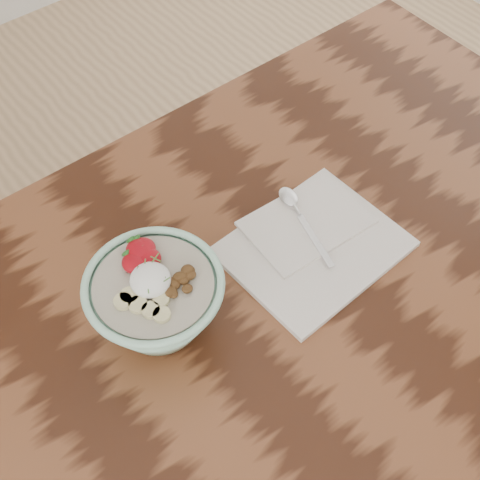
# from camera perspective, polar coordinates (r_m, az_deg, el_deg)

# --- Properties ---
(table) EXTENTS (1.60, 0.90, 0.75)m
(table) POSITION_cam_1_polar(r_m,az_deg,el_deg) (1.05, -1.08, -11.30)
(table) COLOR #34180D
(table) RESTS_ON ground
(breakfast_bowl) EXTENTS (0.19, 0.19, 0.13)m
(breakfast_bowl) POSITION_cam_1_polar(r_m,az_deg,el_deg) (0.93, -7.20, -5.03)
(breakfast_bowl) COLOR #A1D9BE
(breakfast_bowl) RESTS_ON table
(napkin) EXTENTS (0.27, 0.23, 0.02)m
(napkin) POSITION_cam_1_polar(r_m,az_deg,el_deg) (1.06, 6.18, -0.18)
(napkin) COLOR silver
(napkin) RESTS_ON table
(spoon) EXTENTS (0.06, 0.17, 0.01)m
(spoon) POSITION_cam_1_polar(r_m,az_deg,el_deg) (1.09, 4.71, 2.80)
(spoon) COLOR silver
(spoon) RESTS_ON napkin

